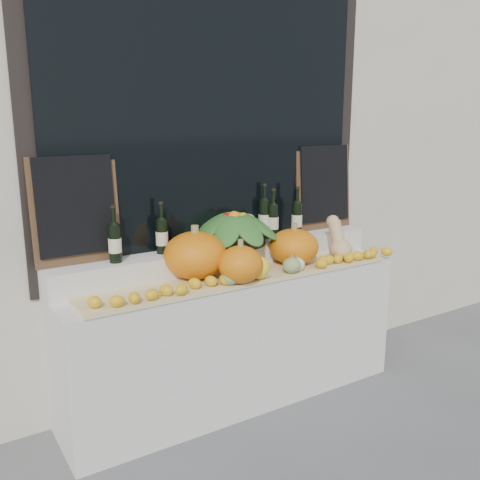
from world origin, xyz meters
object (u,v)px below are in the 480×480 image
(pumpkin_left, at_px, (195,255))
(pumpkin_right, at_px, (294,247))
(butternut_squash, at_px, (339,242))
(produce_bowl, at_px, (234,228))
(wine_bottle_tall, at_px, (264,218))

(pumpkin_left, height_order, pumpkin_right, pumpkin_left)
(butternut_squash, relative_size, produce_bowl, 0.47)
(wine_bottle_tall, bearing_deg, produce_bowl, -168.23)
(pumpkin_left, relative_size, pumpkin_right, 1.17)
(butternut_squash, height_order, produce_bowl, produce_bowl)
(produce_bowl, distance_m, wine_bottle_tall, 0.29)
(pumpkin_right, height_order, wine_bottle_tall, wine_bottle_tall)
(pumpkin_left, relative_size, produce_bowl, 0.61)
(pumpkin_left, distance_m, butternut_squash, 1.05)
(butternut_squash, height_order, wine_bottle_tall, wine_bottle_tall)
(pumpkin_right, height_order, produce_bowl, produce_bowl)
(butternut_squash, xyz_separation_m, produce_bowl, (-0.67, 0.28, 0.12))
(pumpkin_right, relative_size, butternut_squash, 1.11)
(produce_bowl, bearing_deg, pumpkin_left, -157.81)
(produce_bowl, xyz_separation_m, wine_bottle_tall, (0.28, 0.06, 0.03))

